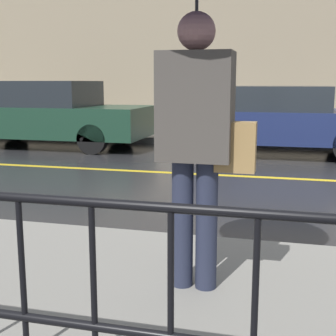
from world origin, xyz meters
name	(u,v)px	position (x,y,z in m)	size (l,w,h in m)	color
ground_plane	(300,179)	(0.00, 0.00, 0.00)	(80.00, 80.00, 0.00)	#262628
sidewalk_near	(318,332)	(0.00, -4.64, 0.07)	(28.00, 2.53, 0.15)	gray
sidewalk_far	(296,140)	(0.00, 4.37, 0.07)	(28.00, 1.99, 0.15)	gray
lane_marking	(300,179)	(0.00, 0.00, 0.00)	(25.20, 0.12, 0.01)	gold
building_storefront	(300,44)	(0.00, 5.52, 2.38)	(28.00, 0.30, 4.75)	gray
pedestrian	(198,18)	(-0.75, -4.38, 1.80)	(1.04, 1.04, 2.11)	#23283D
car_dark_green	(47,114)	(-5.45, 2.34, 0.74)	(4.47, 1.82, 1.46)	#193828
car_navy	(281,119)	(-0.35, 2.34, 0.71)	(3.92, 1.78, 1.36)	#19234C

